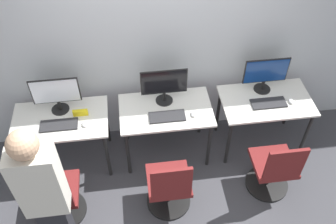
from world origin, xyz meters
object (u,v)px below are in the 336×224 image
object	(u,v)px
keyboard_center	(167,117)
keyboard_left	(59,125)
office_chair_left	(57,198)
office_chair_right	(274,170)
mouse_right	(291,101)
monitor_center	(164,85)
office_chair_center	(169,188)
person_left	(45,196)
mouse_center	(193,114)
mouse_left	(85,124)
monitor_left	(56,94)
keyboard_right	(269,103)
monitor_right	(266,73)

from	to	relation	value
keyboard_center	keyboard_left	bearing A→B (deg)	178.66
office_chair_left	office_chair_right	size ratio (longest dim) A/B	1.00
keyboard_center	mouse_right	bearing A→B (deg)	1.88
monitor_center	office_chair_center	xyz separation A→B (m)	(-0.06, -0.90, -0.62)
monitor_center	office_chair_right	bearing A→B (deg)	-37.53
person_left	mouse_center	distance (m)	1.74
mouse_left	monitor_center	distance (m)	0.94
monitor_left	mouse_right	bearing A→B (deg)	-4.98
mouse_left	monitor_center	size ratio (longest dim) A/B	0.18
office_chair_left	monitor_left	bearing A→B (deg)	86.72
keyboard_left	mouse_center	xyz separation A→B (m)	(1.43, -0.03, 0.01)
office_chair_left	keyboard_center	size ratio (longest dim) A/B	2.23
person_left	keyboard_center	bearing A→B (deg)	40.70
monitor_left	person_left	xyz separation A→B (m)	(0.01, -1.25, 0.00)
keyboard_center	keyboard_right	world-z (taller)	same
keyboard_right	mouse_right	distance (m)	0.26
mouse_left	office_chair_center	distance (m)	1.11
mouse_left	mouse_center	size ratio (longest dim) A/B	1.00
mouse_right	office_chair_right	world-z (taller)	office_chair_right
monitor_left	keyboard_left	bearing A→B (deg)	-90.00
office_chair_center	keyboard_right	xyz separation A→B (m)	(1.21, 0.70, 0.39)
office_chair_left	keyboard_right	distance (m)	2.47
office_chair_left	office_chair_center	world-z (taller)	same
monitor_right	office_chair_center	bearing A→B (deg)	-142.15
office_chair_left	mouse_left	bearing A→B (deg)	62.46
keyboard_left	monitor_right	bearing A→B (deg)	6.77
monitor_right	keyboard_right	xyz separation A→B (m)	(0.00, -0.24, -0.23)
monitor_left	mouse_right	size ratio (longest dim) A/B	5.62
monitor_right	mouse_right	size ratio (longest dim) A/B	5.62
keyboard_right	office_chair_right	bearing A→B (deg)	-96.11
mouse_right	office_chair_right	distance (m)	0.80
person_left	keyboard_right	xyz separation A→B (m)	(2.28, 1.04, -0.23)
keyboard_center	monitor_right	bearing A→B (deg)	14.62
monitor_right	keyboard_right	world-z (taller)	monitor_right
office_chair_left	monitor_right	size ratio (longest dim) A/B	1.73
monitor_center	office_chair_left	bearing A→B (deg)	-143.92
office_chair_center	monitor_right	world-z (taller)	monitor_right
monitor_left	mouse_center	size ratio (longest dim) A/B	5.62
keyboard_left	office_chair_left	bearing A→B (deg)	-94.51
monitor_center	monitor_right	bearing A→B (deg)	2.00
mouse_left	keyboard_center	bearing A→B (deg)	-0.05
office_chair_center	mouse_left	bearing A→B (deg)	141.80
mouse_center	office_chair_center	size ratio (longest dim) A/B	0.10
mouse_center	keyboard_right	bearing A→B (deg)	3.97
mouse_center	mouse_right	size ratio (longest dim) A/B	1.00
monitor_center	mouse_right	world-z (taller)	monitor_center
mouse_left	keyboard_right	xyz separation A→B (m)	(2.02, 0.06, -0.01)
keyboard_right	mouse_right	bearing A→B (deg)	-2.18
keyboard_left	person_left	bearing A→B (deg)	-89.57
mouse_left	office_chair_left	bearing A→B (deg)	-117.54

